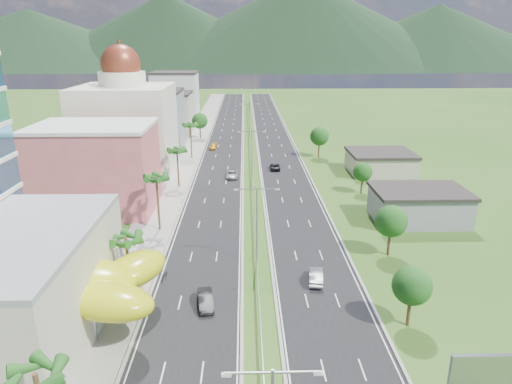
{
  "coord_description": "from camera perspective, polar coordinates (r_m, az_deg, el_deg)",
  "views": [
    {
      "loc": [
        -1.54,
        -47.04,
        29.36
      ],
      "look_at": [
        0.16,
        20.09,
        7.0
      ],
      "focal_mm": 32.0,
      "sensor_mm": 36.0,
      "label": 1
    }
  ],
  "objects": [
    {
      "name": "road_left",
      "position": [
        140.28,
        -3.87,
        6.3
      ],
      "size": [
        11.0,
        260.0,
        0.04
      ],
      "primitive_type": "cube",
      "color": "black",
      "rests_on": "ground"
    },
    {
      "name": "streetlight_median_d",
      "position": [
        143.84,
        -0.82,
        9.37
      ],
      "size": [
        6.04,
        0.25,
        11.0
      ],
      "color": "gray",
      "rests_on": "ground"
    },
    {
      "name": "palm_tree_a",
      "position": [
        35.74,
        -25.82,
        -20.38
      ],
      "size": [
        3.6,
        3.6,
        9.1
      ],
      "color": "#47301C",
      "rests_on": "ground"
    },
    {
      "name": "car_silver_mid_left",
      "position": [
        102.58,
        -3.0,
        2.22
      ],
      "size": [
        2.54,
        5.41,
        1.5
      ],
      "primitive_type": "imported",
      "rotation": [
        0.0,
        0.0,
        -0.01
      ],
      "color": "#9EA0A6",
      "rests_on": "road_left"
    },
    {
      "name": "palm_tree_d",
      "position": [
        95.62,
        -9.84,
        4.95
      ],
      "size": [
        3.6,
        3.6,
        8.6
      ],
      "color": "#47301C",
      "rests_on": "ground"
    },
    {
      "name": "palm_tree_b",
      "position": [
        55.66,
        -15.93,
        -5.96
      ],
      "size": [
        3.6,
        3.6,
        8.1
      ],
      "color": "#47301C",
      "rests_on": "ground"
    },
    {
      "name": "leafy_tree_rc",
      "position": [
        93.57,
        13.19,
        2.43
      ],
      "size": [
        3.85,
        3.85,
        6.33
      ],
      "color": "#47301C",
      "rests_on": "ground"
    },
    {
      "name": "median_guardrail",
      "position": [
        122.46,
        -0.69,
        4.84
      ],
      "size": [
        0.1,
        216.06,
        0.76
      ],
      "color": "gray",
      "rests_on": "ground"
    },
    {
      "name": "midrise_beige",
      "position": [
        152.92,
        -11.17,
        9.48
      ],
      "size": [
        16.0,
        15.0,
        13.0
      ],
      "primitive_type": "cube",
      "color": "#BAB399",
      "rests_on": "ground"
    },
    {
      "name": "shed_far",
      "position": [
        110.21,
        15.26,
        3.49
      ],
      "size": [
        14.0,
        12.0,
        4.4
      ],
      "primitive_type": "cube",
      "color": "#BAB399",
      "rests_on": "ground"
    },
    {
      "name": "car_dark_left",
      "position": [
        54.55,
        -6.32,
        -13.25
      ],
      "size": [
        2.37,
        4.99,
        1.58
      ],
      "primitive_type": "imported",
      "rotation": [
        0.0,
        0.0,
        0.15
      ],
      "color": "black",
      "rests_on": "road_left"
    },
    {
      "name": "shed_near",
      "position": [
        82.37,
        19.67,
        -1.74
      ],
      "size": [
        15.0,
        10.0,
        5.0
      ],
      "primitive_type": "cube",
      "color": "gray",
      "rests_on": "ground"
    },
    {
      "name": "car_dark_far_right",
      "position": [
        109.21,
        2.37,
        3.2
      ],
      "size": [
        2.34,
        5.0,
        1.38
      ],
      "primitive_type": "imported",
      "rotation": [
        0.0,
        0.0,
        3.13
      ],
      "color": "black",
      "rests_on": "road_right"
    },
    {
      "name": "car_silver_right",
      "position": [
        59.6,
        7.51,
        -10.36
      ],
      "size": [
        2.35,
        5.0,
        1.58
      ],
      "primitive_type": "imported",
      "rotation": [
        0.0,
        0.0,
        3.0
      ],
      "color": "#929499",
      "rests_on": "road_right"
    },
    {
      "name": "midrise_white",
      "position": [
        175.11,
        -10.0,
        11.47
      ],
      "size": [
        16.0,
        15.0,
        18.0
      ],
      "primitive_type": "cube",
      "color": "silver",
      "rests_on": "ground"
    },
    {
      "name": "palm_tree_e",
      "position": [
        119.74,
        -8.2,
        8.1
      ],
      "size": [
        3.6,
        3.6,
        9.4
      ],
      "color": "#47301C",
      "rests_on": "ground"
    },
    {
      "name": "car_yellow_far_left",
      "position": [
        130.74,
        -5.38,
        5.68
      ],
      "size": [
        2.21,
        4.78,
        1.35
      ],
      "primitive_type": "imported",
      "rotation": [
        0.0,
        0.0,
        -0.07
      ],
      "color": "orange",
      "rests_on": "road_left"
    },
    {
      "name": "palm_tree_c",
      "position": [
        73.47,
        -12.34,
        1.48
      ],
      "size": [
        3.6,
        3.6,
        9.6
      ],
      "color": "#47301C",
      "rests_on": "ground"
    },
    {
      "name": "streetlight_median_e",
      "position": [
        188.41,
        -0.99,
        11.52
      ],
      "size": [
        6.04,
        0.25,
        11.0
      ],
      "color": "gray",
      "rests_on": "ground"
    },
    {
      "name": "leafy_tree_lfar",
      "position": [
        144.7,
        -7.04,
        8.82
      ],
      "size": [
        4.9,
        4.9,
        8.05
      ],
      "color": "#47301C",
      "rests_on": "ground"
    },
    {
      "name": "motorcycle",
      "position": [
        60.91,
        -11.38,
        -10.03
      ],
      "size": [
        0.98,
        2.19,
        1.35
      ],
      "primitive_type": "imported",
      "rotation": [
        0.0,
        0.0,
        -0.16
      ],
      "color": "black",
      "rests_on": "road_left"
    },
    {
      "name": "midrise_grey",
      "position": [
        131.32,
        -12.75,
        8.61
      ],
      "size": [
        16.0,
        15.0,
        16.0
      ],
      "primitive_type": "cube",
      "color": "gray",
      "rests_on": "ground"
    },
    {
      "name": "road_right",
      "position": [
        140.44,
        2.29,
        6.34
      ],
      "size": [
        11.0,
        260.0,
        0.04
      ],
      "primitive_type": "cube",
      "color": "black",
      "rests_on": "ground"
    },
    {
      "name": "mountain_ridge",
      "position": [
        501.7,
        5.8,
        14.97
      ],
      "size": [
        860.0,
        140.0,
        90.0
      ],
      "primitive_type": null,
      "color": "black",
      "rests_on": "ground"
    },
    {
      "name": "pink_shophouse",
      "position": [
        86.18,
        -19.3,
        2.67
      ],
      "size": [
        20.0,
        15.0,
        15.0
      ],
      "primitive_type": "cube",
      "color": "#C55160",
      "rests_on": "ground"
    },
    {
      "name": "domed_building",
      "position": [
        106.95,
        -15.91,
        8.03
      ],
      "size": [
        20.0,
        20.0,
        28.7
      ],
      "color": "beige",
      "rests_on": "ground"
    },
    {
      "name": "lime_canopy",
      "position": [
        52.79,
        -22.12,
        -10.56
      ],
      "size": [
        18.0,
        15.0,
        7.4
      ],
      "color": "#B7BC12",
      "rests_on": "ground"
    },
    {
      "name": "leafy_tree_rb",
      "position": [
        67.03,
        16.54,
        -3.54
      ],
      "size": [
        4.55,
        4.55,
        7.47
      ],
      "color": "#47301C",
      "rests_on": "ground"
    },
    {
      "name": "sidewalk_left",
      "position": [
        140.99,
        -7.75,
        6.25
      ],
      "size": [
        7.0,
        260.0,
        0.12
      ],
      "primitive_type": "cube",
      "color": "gray",
      "rests_on": "ground"
    },
    {
      "name": "leafy_tree_ra",
      "position": [
        51.77,
        18.92,
        -11.04
      ],
      "size": [
        4.2,
        4.2,
        6.9
      ],
      "color": "#47301C",
      "rests_on": "ground"
    },
    {
      "name": "streetlight_median_b",
      "position": [
        61.38,
        0.09,
        -3.2
      ],
      "size": [
        6.04,
        0.25,
        11.0
      ],
      "color": "gray",
      "rests_on": "ground"
    },
    {
      "name": "leafy_tree_rd",
      "position": [
        121.02,
        7.93,
        6.91
      ],
      "size": [
        4.9,
        4.9,
        8.05
      ],
      "color": "#47301C",
      "rests_on": "ground"
    },
    {
      "name": "billboard",
      "position": [
        42.53,
        26.39,
        -19.71
      ],
      "size": [
        5.2,
        0.35,
        6.2
      ],
      "color": "gray",
      "rests_on": "ground"
    },
    {
      "name": "streetlight_median_c",
      "position": [
        99.66,
        -0.52,
        5.3
      ],
      "size": [
        6.04,
        0.25,
        11.0
      ],
      "color": "gray",
      "rests_on": "ground"
    },
    {
      "name": "ground",
      "position": [
        55.48,
        0.37,
        -13.54
      ],
      "size": [
        500.0,
        500.0,
        0.0
      ],
      "primitive_type": "plane",
      "color": "#2D5119",
      "rests_on": "ground"
    }
  ]
}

